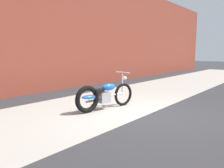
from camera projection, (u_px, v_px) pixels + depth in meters
ground_plane at (145, 116)px, 5.72m from camera, size 80.00×80.00×0.00m
sidewalk_slab at (95, 106)px, 6.81m from camera, size 36.00×3.50×0.01m
brick_building_wall at (28, 23)px, 8.59m from camera, size 36.00×0.50×5.44m
motorcycle_blue at (102, 96)px, 6.26m from camera, size 1.99×0.69×1.03m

